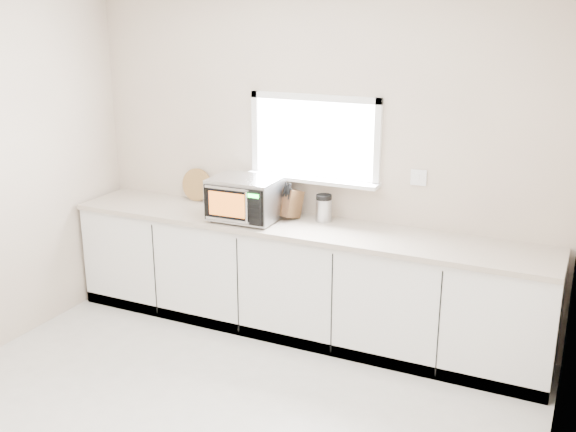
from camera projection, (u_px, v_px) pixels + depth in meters
The scene contains 7 objects.
back_wall at pixel (315, 161), 5.40m from camera, with size 4.00×0.17×2.70m.
cabinets at pixel (299, 281), 5.42m from camera, with size 3.92×0.60×0.88m, color white.
countertop at pixel (299, 227), 5.27m from camera, with size 3.92×0.64×0.04m, color beige.
microwave at pixel (245, 198), 5.33m from camera, with size 0.54×0.45×0.34m.
knife_block at pixel (291, 203), 5.37m from camera, with size 0.16×0.23×0.31m.
cutting_board at pixel (197, 185), 5.89m from camera, with size 0.29×0.29×0.02m, color olive.
coffee_grinder at pixel (324, 208), 5.32m from camera, with size 0.15×0.15×0.22m.
Camera 1 is at (2.06, -2.88, 2.53)m, focal length 42.00 mm.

